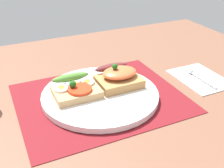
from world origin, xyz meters
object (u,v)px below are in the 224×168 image
(napkin, at_px, (200,78))
(sandwich_egg_tomato, at_px, (76,89))
(sandwich_salmon, at_px, (118,77))
(plate, at_px, (100,95))
(fork, at_px, (198,76))

(napkin, bearing_deg, sandwich_egg_tomato, 173.56)
(sandwich_egg_tomato, xyz_separation_m, sandwich_salmon, (0.11, 0.00, 0.01))
(sandwich_egg_tomato, height_order, napkin, sandwich_egg_tomato)
(sandwich_salmon, bearing_deg, plate, -162.13)
(plate, distance_m, sandwich_salmon, 0.06)
(napkin, bearing_deg, fork, 149.95)
(fork, bearing_deg, plate, 176.45)
(sandwich_salmon, height_order, fork, sandwich_salmon)
(sandwich_salmon, bearing_deg, napkin, -9.68)
(sandwich_egg_tomato, xyz_separation_m, fork, (0.32, -0.03, -0.02))
(plate, relative_size, sandwich_egg_tomato, 2.63)
(plate, relative_size, napkin, 1.80)
(napkin, relative_size, fork, 1.13)
(sandwich_egg_tomato, relative_size, sandwich_salmon, 1.00)
(sandwich_salmon, distance_m, napkin, 0.23)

